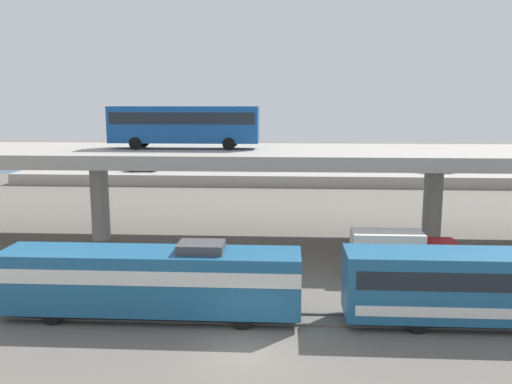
{
  "coord_description": "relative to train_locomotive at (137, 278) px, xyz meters",
  "views": [
    {
      "loc": [
        1.91,
        -23.2,
        11.55
      ],
      "look_at": [
        -0.67,
        21.27,
        3.95
      ],
      "focal_mm": 37.86,
      "sensor_mm": 36.0,
      "label": 1
    }
  ],
  "objects": [
    {
      "name": "parked_car_2",
      "position": [
        -8.26,
        50.72,
        0.1
      ],
      "size": [
        4.31,
        1.92,
        1.5
      ],
      "color": "#515459",
      "rests_on": "pier_parking_lot"
    },
    {
      "name": "rail_strip_near",
      "position": [
        6.06,
        -0.74,
        -2.13
      ],
      "size": [
        110.0,
        0.12,
        0.12
      ],
      "primitive_type": "cube",
      "color": "#59544C",
      "rests_on": "ground_plane"
    },
    {
      "name": "parked_car_5",
      "position": [
        -2.39,
        51.43,
        0.1
      ],
      "size": [
        4.52,
        1.94,
        1.5
      ],
      "color": "maroon",
      "rests_on": "pier_parking_lot"
    },
    {
      "name": "ground_plane",
      "position": [
        6.06,
        -4.0,
        -2.19
      ],
      "size": [
        260.0,
        260.0,
        0.0
      ],
      "primitive_type": "plane",
      "color": "#605B54"
    },
    {
      "name": "rail_strip_far",
      "position": [
        6.06,
        0.74,
        -2.13
      ],
      "size": [
        110.0,
        0.12,
        0.12
      ],
      "primitive_type": "cube",
      "color": "#59544C",
      "rests_on": "ground_plane"
    },
    {
      "name": "service_truck_east",
      "position": [
        15.48,
        7.68,
        -0.55
      ],
      "size": [
        6.8,
        2.46,
        3.04
      ],
      "color": "maroon",
      "rests_on": "ground_plane"
    },
    {
      "name": "parked_car_6",
      "position": [
        36.74,
        52.94,
        0.1
      ],
      "size": [
        4.39,
        1.87,
        1.5
      ],
      "rotation": [
        0.0,
        0.0,
        3.14
      ],
      "color": "#515459",
      "rests_on": "pier_parking_lot"
    },
    {
      "name": "train_locomotive",
      "position": [
        0.0,
        0.0,
        0.0
      ],
      "size": [
        16.98,
        3.04,
        4.18
      ],
      "rotation": [
        0.0,
        0.0,
        3.14
      ],
      "color": "#1E5984",
      "rests_on": "ground_plane"
    },
    {
      "name": "parked_car_4",
      "position": [
        28.88,
        49.13,
        0.1
      ],
      "size": [
        4.45,
        1.9,
        1.5
      ],
      "color": "navy",
      "rests_on": "pier_parking_lot"
    },
    {
      "name": "parked_car_0",
      "position": [
        -17.04,
        50.99,
        0.1
      ],
      "size": [
        4.15,
        1.98,
        1.5
      ],
      "color": "black",
      "rests_on": "pier_parking_lot"
    },
    {
      "name": "harbor_water",
      "position": [
        6.06,
        74.0,
        -2.19
      ],
      "size": [
        140.0,
        36.0,
        0.01
      ],
      "primitive_type": "cube",
      "color": "navy",
      "rests_on": "ground_plane"
    },
    {
      "name": "parked_car_3",
      "position": [
        19.31,
        52.69,
        0.1
      ],
      "size": [
        4.43,
        1.89,
        1.5
      ],
      "rotation": [
        0.0,
        0.0,
        3.14
      ],
      "color": "#515459",
      "rests_on": "pier_parking_lot"
    },
    {
      "name": "highway_overpass",
      "position": [
        6.06,
        16.0,
        4.77
      ],
      "size": [
        96.0,
        12.13,
        7.67
      ],
      "color": "#9E998E",
      "rests_on": "ground_plane"
    },
    {
      "name": "transit_bus_on_overpass",
      "position": [
        -0.35,
        16.14,
        7.54
      ],
      "size": [
        12.0,
        2.68,
        3.4
      ],
      "rotation": [
        0.0,
        0.0,
        3.14
      ],
      "color": "#14478C",
      "rests_on": "highway_overpass"
    },
    {
      "name": "parked_car_7",
      "position": [
        -12.7,
        48.23,
        0.1
      ],
      "size": [
        4.37,
        1.99,
        1.5
      ],
      "color": "#0C4C26",
      "rests_on": "pier_parking_lot"
    },
    {
      "name": "parked_car_1",
      "position": [
        3.75,
        51.0,
        0.1
      ],
      "size": [
        4.05,
        1.98,
        1.5
      ],
      "color": "#0C4C26",
      "rests_on": "pier_parking_lot"
    },
    {
      "name": "pier_parking_lot",
      "position": [
        6.06,
        51.0,
        -1.43
      ],
      "size": [
        72.83,
        13.74,
        1.52
      ],
      "primitive_type": "cube",
      "color": "#9E998E",
      "rests_on": "ground_plane"
    }
  ]
}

